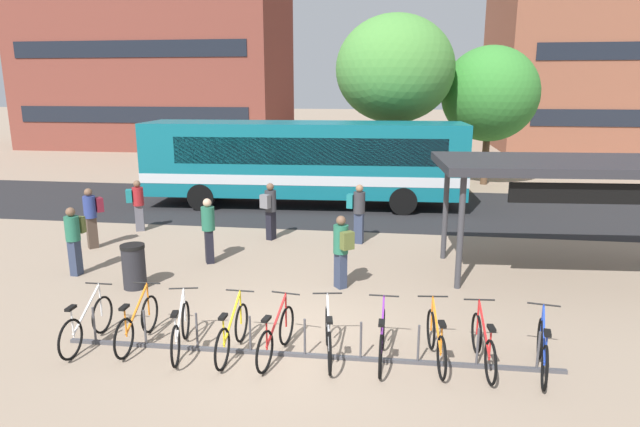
% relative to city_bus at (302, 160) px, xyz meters
% --- Properties ---
extents(ground, '(200.00, 200.00, 0.00)m').
position_rel_city_bus_xyz_m(ground, '(1.74, -11.20, -1.78)').
color(ground, gray).
extents(bus_lane_asphalt, '(80.00, 7.20, 0.01)m').
position_rel_city_bus_xyz_m(bus_lane_asphalt, '(1.74, 0.00, -1.77)').
color(bus_lane_asphalt, '#232326').
rests_on(bus_lane_asphalt, ground).
extents(city_bus, '(12.13, 3.16, 3.20)m').
position_rel_city_bus_xyz_m(city_bus, '(0.00, 0.00, 0.00)').
color(city_bus, '#0F6070').
rests_on(city_bus, ground).
extents(bike_rack, '(8.59, 0.20, 0.70)m').
position_rel_city_bus_xyz_m(bike_rack, '(2.10, -11.82, -1.68)').
color(bike_rack, '#47474C').
rests_on(bike_rack, ground).
extents(parked_bicycle_white_0, '(0.52, 1.72, 0.99)m').
position_rel_city_bus_xyz_m(parked_bicycle_white_0, '(-1.82, -11.93, -1.39)').
color(parked_bicycle_white_0, black).
rests_on(parked_bicycle_white_0, ground).
extents(parked_bicycle_orange_1, '(0.52, 1.72, 0.99)m').
position_rel_city_bus_xyz_m(parked_bicycle_orange_1, '(-0.95, -11.77, -1.39)').
color(parked_bicycle_orange_1, black).
rests_on(parked_bicycle_orange_1, ground).
extents(parked_bicycle_white_2, '(0.57, 1.69, 0.99)m').
position_rel_city_bus_xyz_m(parked_bicycle_white_2, '(-0.07, -11.92, -1.39)').
color(parked_bicycle_white_2, black).
rests_on(parked_bicycle_white_2, ground).
extents(parked_bicycle_yellow_3, '(0.52, 1.72, 0.99)m').
position_rel_city_bus_xyz_m(parked_bicycle_yellow_3, '(0.85, -11.90, -1.39)').
color(parked_bicycle_yellow_3, black).
rests_on(parked_bicycle_yellow_3, ground).
extents(parked_bicycle_red_4, '(0.52, 1.71, 0.99)m').
position_rel_city_bus_xyz_m(parked_bicycle_red_4, '(1.62, -11.89, -1.39)').
color(parked_bicycle_red_4, black).
rests_on(parked_bicycle_red_4, ground).
extents(parked_bicycle_silver_5, '(0.52, 1.71, 0.99)m').
position_rel_city_bus_xyz_m(parked_bicycle_silver_5, '(2.51, -11.80, -1.39)').
color(parked_bicycle_silver_5, black).
rests_on(parked_bicycle_silver_5, ground).
extents(parked_bicycle_purple_6, '(0.52, 1.72, 0.99)m').
position_rel_city_bus_xyz_m(parked_bicycle_purple_6, '(3.41, -11.78, -1.39)').
color(parked_bicycle_purple_6, black).
rests_on(parked_bicycle_purple_6, ground).
extents(parked_bicycle_orange_7, '(0.52, 1.72, 0.99)m').
position_rel_city_bus_xyz_m(parked_bicycle_orange_7, '(4.31, -11.68, -1.39)').
color(parked_bicycle_orange_7, black).
rests_on(parked_bicycle_orange_7, ground).
extents(parked_bicycle_red_8, '(0.52, 1.72, 0.99)m').
position_rel_city_bus_xyz_m(parked_bicycle_red_8, '(5.06, -11.72, -1.39)').
color(parked_bicycle_red_8, black).
rests_on(parked_bicycle_red_8, ground).
extents(parked_bicycle_blue_9, '(0.52, 1.71, 0.99)m').
position_rel_city_bus_xyz_m(parked_bicycle_blue_9, '(5.98, -11.78, -1.39)').
color(parked_bicycle_blue_9, black).
rests_on(parked_bicycle_blue_9, ground).
extents(transit_shelter, '(6.24, 3.42, 2.84)m').
position_rel_city_bus_xyz_m(transit_shelter, '(7.58, -6.89, 0.87)').
color(transit_shelter, '#38383D').
rests_on(transit_shelter, ground).
extents(commuter_teal_pack_0, '(0.57, 0.40, 1.76)m').
position_rel_city_bus_xyz_m(commuter_teal_pack_0, '(2.49, -4.82, -0.76)').
color(commuter_teal_pack_0, '#2D3851').
rests_on(commuter_teal_pack_0, ground).
extents(commuter_black_pack_1, '(0.52, 0.60, 1.72)m').
position_rel_city_bus_xyz_m(commuter_black_pack_1, '(-1.24, -7.15, -0.78)').
color(commuter_black_pack_1, black).
rests_on(commuter_black_pack_1, ground).
extents(commuter_olive_pack_2, '(0.36, 0.53, 1.70)m').
position_rel_city_bus_xyz_m(commuter_olive_pack_2, '(-4.15, -8.51, -0.79)').
color(commuter_olive_pack_2, '#2D3851').
rests_on(commuter_olive_pack_2, ground).
extents(commuter_olive_pack_3, '(0.57, 0.60, 1.70)m').
position_rel_city_bus_xyz_m(commuter_olive_pack_3, '(2.39, -8.51, -0.80)').
color(commuter_olive_pack_3, '#2D3851').
rests_on(commuter_olive_pack_3, ground).
extents(commuter_grey_pack_4, '(0.49, 0.60, 1.73)m').
position_rel_city_bus_xyz_m(commuter_grey_pack_4, '(-0.14, -4.83, -0.78)').
color(commuter_grey_pack_4, black).
rests_on(commuter_grey_pack_4, ground).
extents(commuter_teal_pack_5, '(0.60, 0.49, 1.63)m').
position_rel_city_bus_xyz_m(commuter_teal_pack_5, '(-4.55, -4.42, -0.83)').
color(commuter_teal_pack_5, '#565660').
rests_on(commuter_teal_pack_5, ground).
extents(commuter_maroon_pack_6, '(0.58, 0.59, 1.74)m').
position_rel_city_bus_xyz_m(commuter_maroon_pack_6, '(-4.96, -6.36, -0.77)').
color(commuter_maroon_pack_6, '#47382D').
rests_on(commuter_maroon_pack_6, ground).
extents(trash_bin, '(0.55, 0.55, 1.03)m').
position_rel_city_bus_xyz_m(trash_bin, '(-2.31, -9.16, -1.26)').
color(trash_bin, '#232328').
rests_on(trash_bin, ground).
extents(street_tree_0, '(5.13, 5.13, 7.55)m').
position_rel_city_bus_xyz_m(street_tree_0, '(3.36, 4.23, 3.45)').
color(street_tree_0, brown).
rests_on(street_tree_0, ground).
extents(street_tree_1, '(4.36, 4.36, 6.31)m').
position_rel_city_bus_xyz_m(street_tree_1, '(7.67, 5.81, 2.39)').
color(street_tree_1, brown).
rests_on(street_tree_1, ground).
extents(building_left_wing, '(18.75, 10.17, 17.32)m').
position_rel_city_bus_xyz_m(building_left_wing, '(-14.52, 20.23, 6.89)').
color(building_left_wing, brown).
rests_on(building_left_wing, ground).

